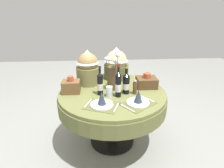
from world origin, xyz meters
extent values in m
plane|color=gray|center=(0.00, 0.00, 0.00)|extent=(8.00, 8.00, 0.00)
cylinder|color=olive|center=(0.00, 0.00, 0.71)|extent=(1.28, 1.28, 0.04)
cylinder|color=#626738|center=(0.00, 0.00, 0.61)|extent=(1.30, 1.30, 0.17)
cylinder|color=black|center=(0.00, 0.00, 0.36)|extent=(0.12, 0.12, 0.66)
cylinder|color=black|center=(0.00, 0.00, 0.01)|extent=(0.58, 0.58, 0.03)
cube|color=brown|center=(-0.13, -0.35, 0.74)|extent=(0.41, 0.36, 0.00)
cylinder|color=white|center=(-0.13, -0.35, 0.75)|extent=(0.24, 0.24, 0.02)
cone|color=#2D384C|center=(-0.13, -0.35, 0.82)|extent=(0.09, 0.09, 0.14)
cube|color=silver|center=(-0.28, -0.29, 0.74)|extent=(0.08, 0.18, 0.00)
cube|color=silver|center=(0.01, -0.40, 0.74)|extent=(0.08, 0.18, 0.00)
cube|color=brown|center=(0.25, -0.33, 0.74)|extent=(0.43, 0.41, 0.00)
cylinder|color=white|center=(0.25, -0.33, 0.75)|extent=(0.24, 0.24, 0.02)
cone|color=#2D384C|center=(0.25, -0.33, 0.82)|extent=(0.09, 0.09, 0.14)
cube|color=silver|center=(0.13, -0.42, 0.74)|extent=(0.12, 0.16, 0.00)
cube|color=silver|center=(0.37, -0.23, 0.74)|extent=(0.13, 0.16, 0.00)
cylinder|color=brown|center=(0.00, 0.06, 0.88)|extent=(0.11, 0.11, 0.29)
sphere|color=white|center=(-0.03, 0.06, 1.12)|extent=(0.05, 0.05, 0.05)
cylinder|color=#4C7038|center=(-0.03, 0.06, 1.06)|extent=(0.01, 0.01, 0.07)
sphere|color=white|center=(0.08, 0.07, 1.07)|extent=(0.06, 0.06, 0.06)
cylinder|color=#4C7038|center=(0.08, 0.07, 1.04)|extent=(0.01, 0.01, 0.02)
sphere|color=white|center=(0.06, 0.11, 1.18)|extent=(0.05, 0.05, 0.05)
cylinder|color=#4C7038|center=(0.06, 0.11, 1.10)|extent=(0.01, 0.01, 0.14)
sphere|color=white|center=(0.06, -0.04, 1.19)|extent=(0.06, 0.06, 0.06)
cylinder|color=#4C7038|center=(0.06, -0.04, 1.10)|extent=(0.01, 0.01, 0.14)
sphere|color=white|center=(0.04, 0.04, 1.10)|extent=(0.06, 0.06, 0.06)
cylinder|color=#4C7038|center=(0.04, 0.04, 1.05)|extent=(0.01, 0.01, 0.05)
sphere|color=white|center=(-0.06, 0.06, 1.12)|extent=(0.05, 0.05, 0.05)
cylinder|color=#4C7038|center=(-0.06, 0.06, 1.07)|extent=(0.01, 0.01, 0.08)
cylinder|color=black|center=(-0.14, -0.08, 0.85)|extent=(0.06, 0.06, 0.24)
cylinder|color=silver|center=(-0.14, -0.08, 0.83)|extent=(0.07, 0.07, 0.08)
cone|color=black|center=(-0.14, -0.08, 0.98)|extent=(0.06, 0.06, 0.03)
cylinder|color=black|center=(-0.14, -0.08, 1.04)|extent=(0.02, 0.02, 0.08)
cylinder|color=black|center=(-0.14, -0.08, 1.06)|extent=(0.03, 0.03, 0.02)
cylinder|color=black|center=(0.16, -0.07, 0.84)|extent=(0.08, 0.08, 0.22)
cylinder|color=silver|center=(0.16, -0.07, 0.82)|extent=(0.08, 0.08, 0.07)
cone|color=black|center=(0.16, -0.07, 0.97)|extent=(0.08, 0.08, 0.04)
cylinder|color=black|center=(0.16, -0.07, 1.03)|extent=(0.03, 0.03, 0.08)
cylinder|color=#B29933|center=(0.16, -0.07, 1.05)|extent=(0.03, 0.03, 0.02)
cylinder|color=black|center=(0.06, -0.15, 0.86)|extent=(0.06, 0.06, 0.26)
cylinder|color=silver|center=(0.06, -0.15, 0.84)|extent=(0.07, 0.07, 0.09)
cone|color=black|center=(0.06, -0.15, 1.01)|extent=(0.06, 0.06, 0.03)
cylinder|color=black|center=(0.06, -0.15, 1.06)|extent=(0.02, 0.02, 0.09)
cylinder|color=maroon|center=(0.06, -0.15, 1.10)|extent=(0.03, 0.03, 0.02)
cylinder|color=silver|center=(-0.04, -0.13, 0.79)|extent=(0.07, 0.07, 0.12)
cylinder|color=brown|center=(0.26, -0.09, 0.80)|extent=(0.05, 0.05, 0.14)
sphere|color=#B7B7BC|center=(0.26, -0.09, 0.89)|extent=(0.03, 0.03, 0.03)
cylinder|color=olive|center=(-0.29, 0.27, 0.85)|extent=(0.31, 0.31, 0.23)
sphere|color=#9E7F4C|center=(-0.29, 0.27, 1.01)|extent=(0.26, 0.26, 0.26)
cone|color=silver|center=(-0.29, 0.27, 1.10)|extent=(0.29, 0.29, 0.17)
cylinder|color=#566033|center=(0.09, 0.45, 0.83)|extent=(0.34, 0.34, 0.19)
sphere|color=#C6B784|center=(0.09, 0.45, 0.99)|extent=(0.29, 0.29, 0.29)
cone|color=silver|center=(0.09, 0.45, 1.08)|extent=(0.32, 0.32, 0.19)
cube|color=brown|center=(-0.48, 0.00, 0.81)|extent=(0.20, 0.16, 0.15)
cylinder|color=#B24C33|center=(-0.48, 0.00, 0.91)|extent=(0.07, 0.07, 0.06)
cube|color=brown|center=(0.44, 0.10, 0.80)|extent=(0.25, 0.20, 0.12)
cylinder|color=#B24C33|center=(0.44, 0.10, 0.89)|extent=(0.09, 0.09, 0.06)
camera|label=1|loc=(-0.14, -2.07, 1.70)|focal=30.40mm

